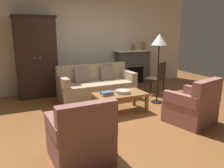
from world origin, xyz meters
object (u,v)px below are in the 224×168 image
Objects in this scene: book_stack at (107,94)px; side_chair_wooden at (158,76)px; floor_lamp at (159,44)px; mantel_vase_bronze at (133,47)px; armchair_near_left at (81,138)px; couch at (96,86)px; mantel_vase_terracotta at (144,46)px; fruit_bowl at (123,92)px; armchair_near_right at (193,107)px; fireplace at (133,67)px; coffee_table at (120,96)px; armoire at (36,57)px.

side_chair_wooden is (1.87, 0.81, 0.06)m from book_stack.
mantel_vase_bronze is at bearing 77.25° from floor_lamp.
mantel_vase_bronze is at bearing 50.79° from armchair_near_left.
couch is 2.39m from mantel_vase_terracotta.
mantel_vase_bronze is at bearing 54.87° from fruit_bowl.
mantel_vase_bronze reaches higher than fruit_bowl.
book_stack is at bearing 139.55° from armchair_near_right.
fireplace is 4.57m from armchair_near_left.
armchair_near_right is at bearing -50.26° from fruit_bowl.
armchair_near_right is at bearing 7.75° from armchair_near_left.
armchair_near_left is 3.15m from floor_lamp.
armchair_near_right is at bearing -48.96° from coffee_table.
coffee_table is 0.33m from book_stack.
armoire is 1.74m from couch.
floor_lamp reaches higher than couch.
couch is at bearing 93.48° from coffee_table.
couch is 1.19m from coffee_table.
book_stack is at bearing -156.70° from side_chair_wooden.
fireplace is at bearing 79.72° from armchair_near_right.
coffee_table is 1.18× the size of armchair_near_right.
book_stack is (-0.24, -1.21, 0.14)m from couch.
book_stack is at bearing -62.22° from armoire.
book_stack is 3.19m from mantel_vase_terracotta.
fireplace is 0.65m from mantel_vase_bronze.
mantel_vase_bronze reaches higher than armchair_near_right.
coffee_table is 2.75m from mantel_vase_bronze.
armchair_near_right is at bearing -40.45° from book_stack.
armchair_near_left is at bearing -115.58° from couch.
armoire reaches higher than armchair_near_right.
armchair_near_left is at bearing -172.25° from armchair_near_right.
fruit_bowl is 0.33× the size of side_chair_wooden.
mantel_vase_bronze is 1.94m from floor_lamp.
armchair_near_right is 0.56× the size of floor_lamp.
mantel_vase_bronze reaches higher than couch.
couch is 1.17× the size of floor_lamp.
coffee_table is at bearing -132.60° from mantel_vase_terracotta.
armchair_near_left is (-1.01, -1.40, -0.14)m from book_stack.
fireplace is 1.15× the size of coffee_table.
book_stack is 0.16× the size of floor_lamp.
mantel_vase_terracotta is 4.88m from armchair_near_left.
floor_lamp is (1.44, 0.24, 0.97)m from book_stack.
armoire is 2.40m from book_stack.
fruit_bowl is at bearing -151.67° from side_chair_wooden.
armchair_near_right is (1.28, -1.09, -0.14)m from book_stack.
fireplace reaches higher than side_chair_wooden.
armchair_near_left is (-1.32, -1.42, -0.05)m from coffee_table.
fireplace is 0.76× the size of floor_lamp.
couch is at bearing -150.73° from mantel_vase_bronze.
fireplace reaches higher than coffee_table.
coffee_table is at bearing 3.23° from book_stack.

